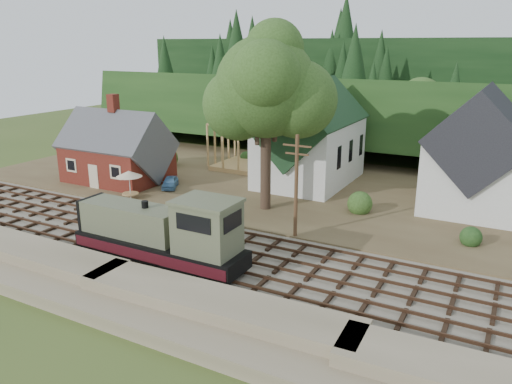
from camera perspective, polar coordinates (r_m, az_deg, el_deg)
The scene contains 17 objects.
ground at distance 37.15m, azimuth -8.85°, elevation -6.10°, with size 140.00×140.00×0.00m, color #384C1E.
embankment at distance 31.49m, azimuth -18.34°, elevation -11.14°, with size 64.00×5.00×1.60m, color #7F7259.
railroad_bed at distance 37.12m, azimuth -8.86°, elevation -5.99°, with size 64.00×11.00×0.16m, color #726B5B.
village_flat at distance 51.72m, azimuth 3.18°, elevation 0.81°, with size 64.00×26.00×0.30m, color brown.
hillside at distance 73.61m, azimuth 11.22°, elevation 5.16°, with size 70.00×28.00×8.00m, color #1E3F19.
ridge at distance 88.80m, azimuth 14.36°, elevation 6.89°, with size 80.00×20.00×12.00m, color black.
depot at distance 54.28m, azimuth -15.58°, elevation 4.31°, with size 10.80×7.41×9.00m.
church at distance 51.31m, azimuth 6.11°, elevation 6.38°, with size 8.40×15.17×13.00m.
farmhouse at distance 47.12m, azimuth 24.07°, elevation 3.71°, with size 8.40×10.80×10.60m.
timber_frame at distance 57.12m, azimuth -0.52°, elevation 5.56°, with size 8.20×6.20×6.99m.
lattice_tower at distance 61.52m, azimuth 2.23°, elevation 12.70°, with size 3.20×3.20×12.12m.
big_tree at distance 41.89m, azimuth 1.41°, elevation 11.13°, with size 10.90×8.40×14.70m.
telegraph_pole_near at distance 36.60m, azimuth 4.62°, elevation 0.75°, with size 2.20×0.28×8.00m.
locomotive at distance 33.46m, azimuth -10.43°, elevation -4.79°, with size 12.28×3.07×4.90m.
car_blue at distance 50.70m, azimuth -9.80°, elevation 1.11°, with size 1.36×3.37×1.15m, color #5A91C2.
car_green at distance 60.70m, azimuth -17.41°, elevation 3.10°, with size 1.12×3.21×1.06m, color gray.
patio_set at distance 47.46m, azimuth -14.31°, elevation 1.89°, with size 2.40×2.40×2.67m.
Camera 1 is at (21.07, -27.08, 14.22)m, focal length 35.00 mm.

